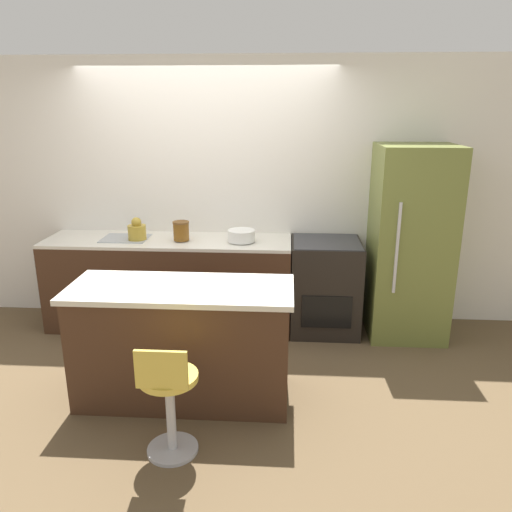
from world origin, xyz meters
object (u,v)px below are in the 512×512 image
(oven_range, at_px, (325,286))
(kettle, at_px, (137,231))
(refrigerator, at_px, (410,243))
(mixing_bowl, at_px, (241,236))
(stool_chair, at_px, (169,399))

(oven_range, bearing_deg, kettle, -178.62)
(refrigerator, distance_m, mixing_bowl, 1.58)
(oven_range, height_order, refrigerator, refrigerator)
(mixing_bowl, bearing_deg, stool_chair, -98.43)
(oven_range, bearing_deg, refrigerator, -1.60)
(oven_range, xyz_separation_m, mixing_bowl, (-0.81, -0.04, 0.51))
(refrigerator, bearing_deg, kettle, -179.51)
(oven_range, height_order, mixing_bowl, mixing_bowl)
(mixing_bowl, bearing_deg, refrigerator, 0.80)
(kettle, relative_size, mixing_bowl, 0.84)
(stool_chair, relative_size, kettle, 3.70)
(kettle, bearing_deg, oven_range, 1.38)
(stool_chair, relative_size, mixing_bowl, 3.10)
(refrigerator, relative_size, kettle, 8.36)
(stool_chair, height_order, kettle, kettle)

